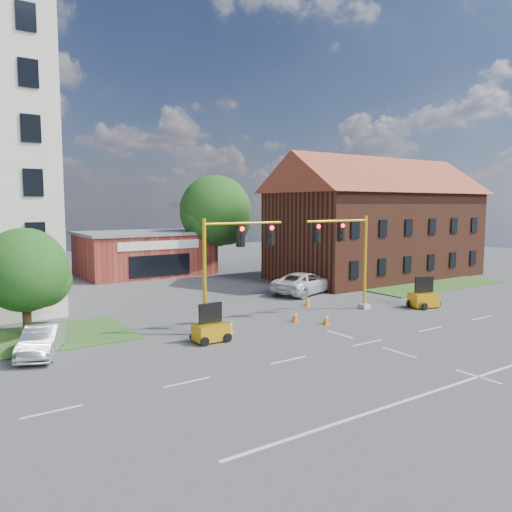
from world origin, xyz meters
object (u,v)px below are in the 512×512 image
signal_mast_east (347,252)px  trailer_west (211,330)px  trailer_east (424,298)px  signal_mast_west (231,260)px  pickup_white (304,283)px

signal_mast_east → trailer_west: 11.37m
trailer_west → trailer_east: (16.00, -0.61, 0.04)m
signal_mast_east → trailer_west: size_ratio=3.27×
signal_mast_west → signal_mast_east: same height
pickup_white → signal_mast_east: bearing=145.4°
trailer_west → pickup_white: size_ratio=0.31×
trailer_east → pickup_white: 9.25m
signal_mast_west → trailer_east: 14.45m
trailer_west → signal_mast_east: bearing=6.9°
trailer_east → trailer_west: bearing=-163.5°
pickup_white → trailer_east: bearing=-177.6°
pickup_white → trailer_west: bearing=104.1°
signal_mast_west → signal_mast_east: (8.71, 0.00, 0.00)m
signal_mast_west → trailer_west: (-2.08, -1.39, -3.33)m
trailer_west → trailer_east: bearing=-2.6°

